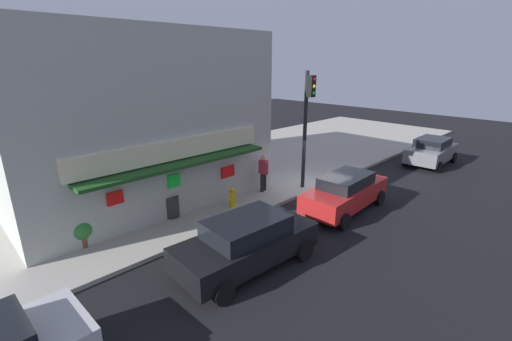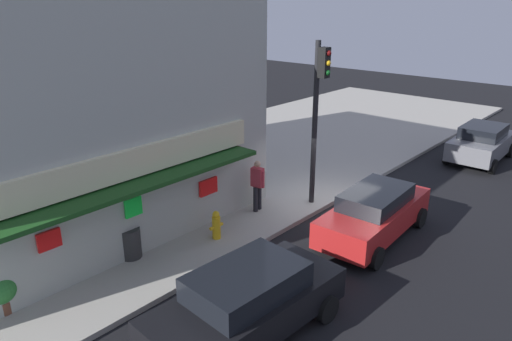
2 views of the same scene
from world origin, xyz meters
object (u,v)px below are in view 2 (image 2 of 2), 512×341
(parked_car_grey, at_px, (481,143))
(parked_car_black, at_px, (247,302))
(traffic_light, at_px, (318,104))
(pedestrian, at_px, (257,184))
(fire_hydrant, at_px, (216,225))
(potted_plant_by_doorway, at_px, (1,291))
(trash_can, at_px, (130,243))
(parked_car_red, at_px, (375,213))

(parked_car_grey, relative_size, parked_car_black, 0.89)
(traffic_light, height_order, parked_car_black, traffic_light)
(pedestrian, bearing_deg, traffic_light, -30.83)
(fire_hydrant, xyz_separation_m, pedestrian, (2.29, 0.40, 0.54))
(pedestrian, xyz_separation_m, parked_car_grey, (10.86, -3.76, -0.27))
(pedestrian, xyz_separation_m, potted_plant_by_doorway, (-7.97, 0.68, -0.42))
(traffic_light, bearing_deg, pedestrian, 149.17)
(fire_hydrant, xyz_separation_m, potted_plant_by_doorway, (-5.68, 1.08, 0.12))
(traffic_light, distance_m, fire_hydrant, 5.16)
(parked_car_grey, bearing_deg, trash_can, 164.32)
(traffic_light, relative_size, fire_hydrant, 6.28)
(pedestrian, bearing_deg, parked_car_grey, -19.08)
(trash_can, bearing_deg, potted_plant_by_doorway, 178.50)
(pedestrian, height_order, parked_car_red, pedestrian)
(parked_car_red, bearing_deg, pedestrian, 106.79)
(potted_plant_by_doorway, bearing_deg, parked_car_grey, -13.25)
(potted_plant_by_doorway, height_order, parked_car_black, parked_car_black)
(trash_can, distance_m, parked_car_red, 7.19)
(potted_plant_by_doorway, bearing_deg, traffic_light, -10.12)
(parked_car_grey, bearing_deg, pedestrian, 160.92)
(potted_plant_by_doorway, relative_size, parked_car_red, 0.21)
(trash_can, bearing_deg, parked_car_grey, -15.68)
(pedestrian, distance_m, parked_car_red, 3.91)
(traffic_light, distance_m, parked_car_black, 7.62)
(parked_car_black, bearing_deg, trash_can, 88.97)
(fire_hydrant, distance_m, parked_car_red, 4.78)
(potted_plant_by_doorway, bearing_deg, parked_car_red, -25.84)
(potted_plant_by_doorway, bearing_deg, trash_can, -1.50)
(trash_can, bearing_deg, fire_hydrant, -23.00)
(parked_car_red, bearing_deg, parked_car_black, -178.62)
(trash_can, relative_size, parked_car_black, 0.19)
(fire_hydrant, relative_size, parked_car_grey, 0.21)
(fire_hydrant, distance_m, potted_plant_by_doorway, 5.78)
(traffic_light, bearing_deg, parked_car_black, -156.61)
(trash_can, height_order, parked_car_grey, parked_car_grey)
(trash_can, bearing_deg, parked_car_black, -91.03)
(parked_car_grey, bearing_deg, parked_car_black, -179.58)
(trash_can, xyz_separation_m, parked_car_red, (5.75, -4.32, 0.24))
(pedestrian, bearing_deg, fire_hydrant, -170.12)
(traffic_light, xyz_separation_m, parked_car_red, (-0.66, -2.67, -2.85))
(parked_car_grey, xyz_separation_m, parked_car_black, (-15.56, -0.11, -0.01))
(trash_can, xyz_separation_m, parked_car_grey, (15.48, -4.35, 0.26))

